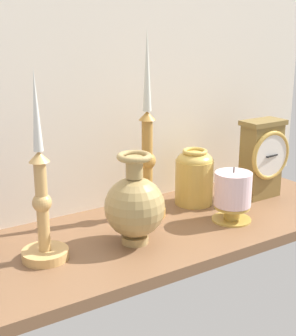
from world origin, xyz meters
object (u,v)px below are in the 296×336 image
object	(u,v)px
mantel_clock	(263,158)
candlestick_tall_left	(42,209)
candlestick_tall_center	(147,162)
brass_vase_bulbous	(135,205)
brass_vase_jar	(194,176)
pillar_candle_front	(233,194)

from	to	relation	value
mantel_clock	candlestick_tall_left	distance (cm)	59.59
candlestick_tall_center	mantel_clock	bearing A→B (deg)	-9.31
candlestick_tall_center	brass_vase_bulbous	bearing A→B (deg)	-132.44
brass_vase_bulbous	brass_vase_jar	xyz separation A→B (cm)	(24.14, 11.53, -0.94)
mantel_clock	candlestick_tall_center	bearing A→B (deg)	170.69
brass_vase_jar	candlestick_tall_left	bearing A→B (deg)	-168.76
candlestick_tall_left	brass_vase_jar	xyz separation A→B (cm)	(42.23, 8.39, -2.89)
candlestick_tall_center	brass_vase_jar	world-z (taller)	candlestick_tall_center
candlestick_tall_center	pillar_candle_front	bearing A→B (deg)	-41.83
brass_vase_bulbous	candlestick_tall_center	bearing A→B (deg)	47.56
mantel_clock	brass_vase_bulbous	size ratio (longest dim) A/B	1.06
candlestick_tall_left	brass_vase_bulbous	size ratio (longest dim) A/B	1.92
mantel_clock	brass_vase_bulbous	distance (cm)	41.92
pillar_candle_front	candlestick_tall_left	bearing A→B (deg)	173.29
brass_vase_jar	pillar_candle_front	size ratio (longest dim) A/B	1.10
candlestick_tall_left	brass_vase_bulbous	distance (cm)	18.46
candlestick_tall_center	brass_vase_bulbous	xyz separation A→B (cm)	(-10.11, -11.06, -4.78)
candlestick_tall_left	candlestick_tall_center	xyz separation A→B (cm)	(28.20, 7.92, 2.84)
candlestick_tall_left	pillar_candle_front	size ratio (longest dim) A/B	2.88
brass_vase_bulbous	pillar_candle_front	size ratio (longest dim) A/B	1.50
brass_vase_bulbous	pillar_candle_front	xyz separation A→B (cm)	(24.57, -1.88, -1.87)
candlestick_tall_center	pillar_candle_front	distance (cm)	20.51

